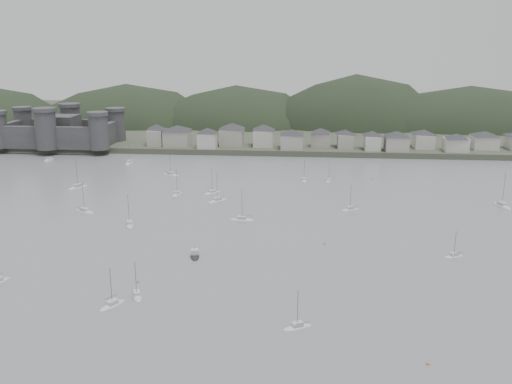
# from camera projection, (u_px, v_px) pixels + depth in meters

# --- Properties ---
(ground) EXTENTS (900.00, 900.00, 0.00)m
(ground) POSITION_uv_depth(u_px,v_px,m) (226.00, 300.00, 128.33)
(ground) COLOR slate
(ground) RESTS_ON ground
(far_shore_land) EXTENTS (900.00, 250.00, 3.00)m
(far_shore_land) POSITION_uv_depth(u_px,v_px,m) (283.00, 122.00, 411.68)
(far_shore_land) COLOR #383D2D
(far_shore_land) RESTS_ON ground
(forested_ridge) EXTENTS (851.55, 103.94, 102.57)m
(forested_ridge) POSITION_uv_depth(u_px,v_px,m) (288.00, 145.00, 389.94)
(forested_ridge) COLOR black
(forested_ridge) RESTS_ON ground
(castle) EXTENTS (66.00, 43.00, 20.00)m
(castle) POSITION_uv_depth(u_px,v_px,m) (59.00, 130.00, 309.02)
(castle) COLOR #363639
(castle) RESTS_ON far_shore_land
(waterfront_town) EXTENTS (451.48, 28.46, 12.92)m
(waterfront_town) POSITION_uv_depth(u_px,v_px,m) (368.00, 138.00, 297.96)
(waterfront_town) COLOR #A29E94
(waterfront_town) RESTS_ON far_shore_land
(moored_fleet) EXTENTS (241.21, 168.04, 13.62)m
(moored_fleet) POSITION_uv_depth(u_px,v_px,m) (231.00, 206.00, 202.18)
(moored_fleet) COLOR silver
(moored_fleet) RESTS_ON ground
(motor_launch_far) EXTENTS (3.83, 7.25, 3.67)m
(motor_launch_far) POSITION_uv_depth(u_px,v_px,m) (195.00, 256.00, 154.62)
(motor_launch_far) COLOR black
(motor_launch_far) RESTS_ON ground
(mooring_buoys) EXTENTS (159.00, 146.64, 0.70)m
(mooring_buoys) POSITION_uv_depth(u_px,v_px,m) (245.00, 228.00, 178.12)
(mooring_buoys) COLOR #C76C42
(mooring_buoys) RESTS_ON ground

